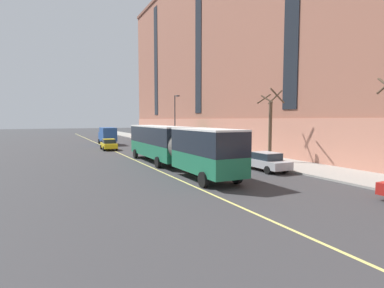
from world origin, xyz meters
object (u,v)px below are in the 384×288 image
at_px(box_truck, 107,135).
at_px(street_lamp, 175,116).
at_px(parked_car_red_4, 190,147).
at_px(fire_hydrant, 200,148).
at_px(taxi_cab, 109,144).
at_px(parked_car_darkgray_0, 168,143).
at_px(city_bus, 173,144).
at_px(parked_car_silver_2, 265,161).
at_px(parked_car_navy_3, 140,138).
at_px(street_tree_mid_block, 270,124).

bearing_deg(box_truck, street_lamp, -45.48).
xyz_separation_m(parked_car_red_4, fire_hydrant, (1.72, 0.54, -0.29)).
distance_m(box_truck, taxi_cab, 9.19).
xyz_separation_m(parked_car_darkgray_0, parked_car_red_4, (0.13, -7.17, -0.00)).
xyz_separation_m(parked_car_darkgray_0, fire_hydrant, (1.84, -6.63, -0.29)).
bearing_deg(taxi_cab, parked_car_red_4, -45.86).
relative_size(city_bus, parked_car_silver_2, 4.02).
bearing_deg(parked_car_red_4, street_lamp, 78.37).
bearing_deg(fire_hydrant, parked_car_navy_3, 94.81).
height_order(parked_car_darkgray_0, street_tree_mid_block, street_tree_mid_block).
bearing_deg(street_tree_mid_block, parked_car_darkgray_0, 101.42).
height_order(parked_car_silver_2, street_tree_mid_block, street_tree_mid_block).
distance_m(parked_car_red_4, taxi_cab, 12.13).
height_order(parked_car_red_4, box_truck, box_truck).
bearing_deg(taxi_cab, city_bus, -83.57).
height_order(city_bus, street_lamp, street_lamp).
height_order(city_bus, parked_car_red_4, city_bus).
bearing_deg(fire_hydrant, box_truck, 116.70).
distance_m(taxi_cab, street_tree_mid_block, 23.20).
height_order(parked_car_silver_2, parked_car_navy_3, same).
xyz_separation_m(parked_car_navy_3, street_tree_mid_block, (3.58, -32.48, 3.02)).
distance_m(parked_car_darkgray_0, taxi_cab, 8.46).
bearing_deg(taxi_cab, parked_car_navy_3, 56.83).
distance_m(street_lamp, fire_hydrant, 9.38).
height_order(box_truck, street_lamp, street_lamp).
distance_m(city_bus, box_truck, 27.42).
xyz_separation_m(city_bus, street_lamp, (8.19, 18.51, 2.76)).
bearing_deg(parked_car_silver_2, box_truck, 102.04).
xyz_separation_m(city_bus, parked_car_silver_2, (6.33, -4.84, -1.33)).
height_order(parked_car_navy_3, street_lamp, street_lamp).
xyz_separation_m(parked_car_red_4, street_tree_mid_block, (3.53, -10.93, 3.02)).
height_order(parked_car_red_4, taxi_cab, same).
relative_size(parked_car_darkgray_0, parked_car_navy_3, 1.03).
bearing_deg(taxi_cab, parked_car_darkgray_0, -10.46).
height_order(taxi_cab, fire_hydrant, taxi_cab).
distance_m(city_bus, parked_car_red_4, 11.67).
distance_m(parked_car_red_4, fire_hydrant, 1.82).
distance_m(box_truck, street_lamp, 12.88).
relative_size(city_bus, box_truck, 2.92).
bearing_deg(box_truck, fire_hydrant, -63.30).
xyz_separation_m(city_bus, parked_car_red_4, (6.38, 9.68, -1.33)).
relative_size(box_truck, taxi_cab, 1.54).
distance_m(parked_car_darkgray_0, parked_car_silver_2, 21.69).
relative_size(parked_car_silver_2, taxi_cab, 1.12).
relative_size(box_truck, street_tree_mid_block, 0.92).
relative_size(city_bus, taxi_cab, 4.50).
relative_size(parked_car_darkgray_0, parked_car_red_4, 1.09).
bearing_deg(parked_car_darkgray_0, taxi_cab, 169.54).
distance_m(parked_car_navy_3, street_tree_mid_block, 32.82).
distance_m(parked_car_navy_3, parked_car_red_4, 21.55).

